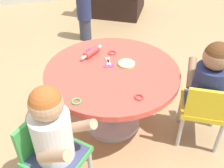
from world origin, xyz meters
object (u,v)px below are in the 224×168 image
child_chair_right (203,108)px  rolling_pin (91,52)px  craft_table (112,83)px  seated_child_right (211,78)px  child_chair_left (52,154)px  seated_child_left (52,129)px  craft_scissors (108,64)px  toddler_standing (84,11)px

child_chair_right → rolling_pin: bearing=139.0°
child_chair_right → craft_table: bearing=148.5°
child_chair_right → seated_child_right: bearing=61.6°
child_chair_left → rolling_pin: bearing=60.0°
child_chair_left → seated_child_left: size_ratio=1.05×
craft_table → seated_child_right: seated_child_right is taller
child_chair_left → craft_scissors: 0.72m
seated_child_left → rolling_pin: seated_child_left is taller
seated_child_left → seated_child_right: same height
seated_child_left → craft_table: bearing=46.0°
craft_table → craft_scissors: craft_scissors is taller
craft_scissors → child_chair_right: bearing=-36.2°
child_chair_left → seated_child_right: (1.05, 0.13, 0.23)m
child_chair_left → seated_child_right: size_ratio=1.05×
craft_table → seated_child_left: size_ratio=1.84×
child_chair_left → seated_child_right: bearing=7.3°
toddler_standing → rolling_pin: size_ratio=3.53×
child_chair_left → toddler_standing: size_ratio=0.80×
seated_child_left → seated_child_right: size_ratio=1.00×
child_chair_left → rolling_pin: 0.80m
toddler_standing → rolling_pin: bearing=-97.8°
rolling_pin → craft_scissors: rolling_pin is taller
seated_child_right → child_chair_left: bearing=-172.7°
seated_child_right → rolling_pin: (-0.67, 0.53, 0.00)m
craft_table → child_chair_right: (0.55, -0.34, -0.09)m
seated_child_right → rolling_pin: seated_child_right is taller
seated_child_right → toddler_standing: size_ratio=0.76×
child_chair_right → craft_scissors: (-0.56, 0.41, 0.21)m
craft_scissors → toddler_standing: bearing=86.6°
child_chair_left → rolling_pin: (0.38, 0.66, 0.23)m
craft_table → child_chair_right: 0.66m
seated_child_left → craft_scissors: size_ratio=3.68×
toddler_standing → child_chair_left: bearing=-106.2°
rolling_pin → craft_table: bearing=-67.0°
toddler_standing → craft_scissors: bearing=-93.4°
rolling_pin → child_chair_left: bearing=-120.0°
seated_child_left → toddler_standing: seated_child_left is taller
seated_child_right → toddler_standing: (-0.50, 1.78, -0.17)m
toddler_standing → craft_scissors: toddler_standing is taller
craft_table → child_chair_left: 0.66m
craft_table → toddler_standing: bearing=87.1°
craft_table → seated_child_right: (0.57, -0.30, 0.14)m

